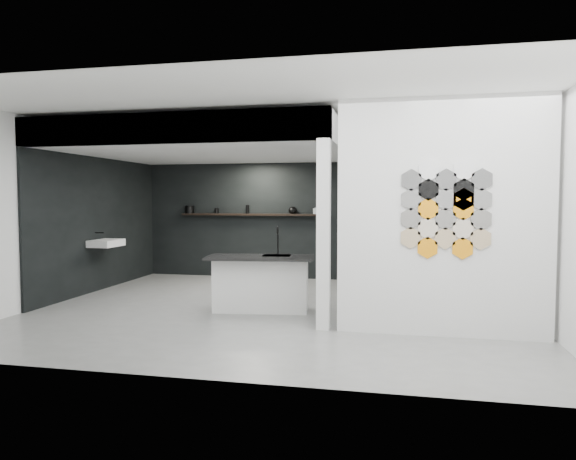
% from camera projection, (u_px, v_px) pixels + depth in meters
% --- Properties ---
extents(floor, '(7.00, 6.00, 0.01)m').
position_uv_depth(floor, '(277.00, 310.00, 7.52)').
color(floor, slate).
extents(partition_panel, '(2.45, 0.15, 2.80)m').
position_uv_depth(partition_panel, '(443.00, 217.00, 6.01)').
color(partition_panel, silver).
rests_on(partition_panel, floor).
extents(bay_clad_back, '(4.40, 0.04, 2.35)m').
position_uv_depth(bay_clad_back, '(248.00, 220.00, 10.62)').
color(bay_clad_back, black).
rests_on(bay_clad_back, floor).
extents(bay_clad_left, '(0.04, 4.00, 2.35)m').
position_uv_depth(bay_clad_left, '(100.00, 224.00, 9.14)').
color(bay_clad_left, black).
rests_on(bay_clad_left, floor).
extents(bulkhead, '(4.40, 4.00, 0.40)m').
position_uv_depth(bulkhead, '(215.00, 143.00, 8.61)').
color(bulkhead, silver).
rests_on(bulkhead, corner_column).
extents(corner_column, '(0.16, 0.16, 2.35)m').
position_uv_depth(corner_column, '(324.00, 235.00, 6.31)').
color(corner_column, silver).
rests_on(corner_column, floor).
extents(fascia_beam, '(4.40, 0.16, 0.40)m').
position_uv_depth(fascia_beam, '(165.00, 128.00, 6.74)').
color(fascia_beam, silver).
rests_on(fascia_beam, corner_column).
extents(wall_basin, '(0.40, 0.60, 0.12)m').
position_uv_depth(wall_basin, '(106.00, 243.00, 8.92)').
color(wall_basin, silver).
rests_on(wall_basin, bay_clad_left).
extents(display_shelf, '(3.00, 0.15, 0.04)m').
position_uv_depth(display_shelf, '(252.00, 215.00, 10.49)').
color(display_shelf, black).
rests_on(display_shelf, bay_clad_back).
extents(kitchen_island, '(1.59, 0.85, 1.22)m').
position_uv_depth(kitchen_island, '(261.00, 283.00, 7.40)').
color(kitchen_island, silver).
rests_on(kitchen_island, floor).
extents(stockpot, '(0.20, 0.20, 0.16)m').
position_uv_depth(stockpot, '(190.00, 209.00, 10.76)').
color(stockpot, black).
rests_on(stockpot, display_shelf).
extents(kettle, '(0.19, 0.19, 0.15)m').
position_uv_depth(kettle, '(293.00, 210.00, 10.31)').
color(kettle, black).
rests_on(kettle, display_shelf).
extents(glass_bowl, '(0.17, 0.17, 0.11)m').
position_uv_depth(glass_bowl, '(317.00, 211.00, 10.21)').
color(glass_bowl, gray).
rests_on(glass_bowl, display_shelf).
extents(glass_vase, '(0.12, 0.12, 0.13)m').
position_uv_depth(glass_vase, '(317.00, 211.00, 10.21)').
color(glass_vase, gray).
rests_on(glass_vase, display_shelf).
extents(bottle_dark, '(0.09, 0.09, 0.18)m').
position_uv_depth(bottle_dark, '(247.00, 209.00, 10.50)').
color(bottle_dark, black).
rests_on(bottle_dark, display_shelf).
extents(utensil_cup, '(0.10, 0.10, 0.11)m').
position_uv_depth(utensil_cup, '(217.00, 211.00, 10.64)').
color(utensil_cup, black).
rests_on(utensil_cup, display_shelf).
extents(hex_tile_cluster, '(1.04, 0.02, 1.16)m').
position_uv_depth(hex_tile_cluster, '(446.00, 209.00, 5.91)').
color(hex_tile_cluster, tan).
rests_on(hex_tile_cluster, partition_panel).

